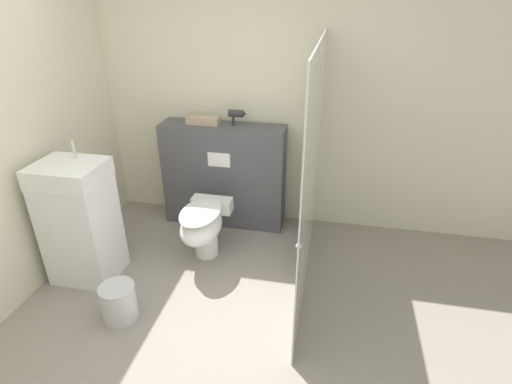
{
  "coord_description": "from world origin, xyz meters",
  "views": [
    {
      "loc": [
        0.86,
        -1.76,
        2.21
      ],
      "look_at": [
        0.26,
        1.18,
        0.68
      ],
      "focal_mm": 28.0,
      "sensor_mm": 36.0,
      "label": 1
    }
  ],
  "objects_px": {
    "toilet": "(203,225)",
    "hair_drier": "(237,114)",
    "sink_vanity": "(80,222)",
    "waste_bin": "(119,302)"
  },
  "relations": [
    {
      "from": "toilet",
      "to": "sink_vanity",
      "type": "relative_size",
      "value": 0.57
    },
    {
      "from": "sink_vanity",
      "to": "hair_drier",
      "type": "xyz_separation_m",
      "value": [
        1.05,
        1.14,
        0.64
      ]
    },
    {
      "from": "sink_vanity",
      "to": "hair_drier",
      "type": "height_order",
      "value": "hair_drier"
    },
    {
      "from": "toilet",
      "to": "waste_bin",
      "type": "bearing_deg",
      "value": -113.89
    },
    {
      "from": "sink_vanity",
      "to": "hair_drier",
      "type": "relative_size",
      "value": 6.84
    },
    {
      "from": "toilet",
      "to": "hair_drier",
      "type": "distance_m",
      "value": 1.1
    },
    {
      "from": "toilet",
      "to": "hair_drier",
      "type": "bearing_deg",
      "value": 78.16
    },
    {
      "from": "hair_drier",
      "to": "waste_bin",
      "type": "height_order",
      "value": "hair_drier"
    },
    {
      "from": "toilet",
      "to": "hair_drier",
      "type": "xyz_separation_m",
      "value": [
        0.15,
        0.71,
        0.82
      ]
    },
    {
      "from": "toilet",
      "to": "hair_drier",
      "type": "height_order",
      "value": "hair_drier"
    }
  ]
}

